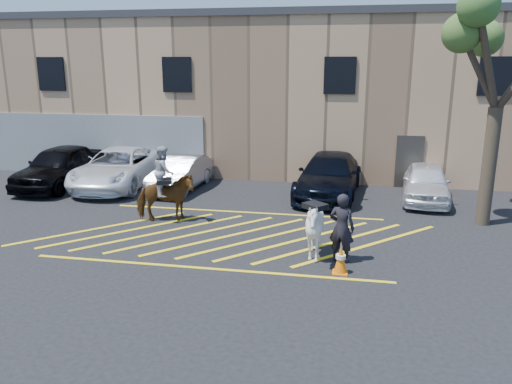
% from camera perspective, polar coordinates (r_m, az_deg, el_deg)
% --- Properties ---
extents(ground, '(90.00, 90.00, 0.00)m').
position_cam_1_polar(ground, '(15.58, -2.86, -4.68)').
color(ground, black).
rests_on(ground, ground).
extents(car_black_suv, '(2.05, 5.09, 1.73)m').
position_cam_1_polar(car_black_suv, '(22.69, -21.52, 2.76)').
color(car_black_suv, black).
rests_on(car_black_suv, ground).
extents(car_white_pickup, '(2.92, 5.84, 1.59)m').
position_cam_1_polar(car_white_pickup, '(21.91, -15.45, 2.67)').
color(car_white_pickup, white).
rests_on(car_white_pickup, ground).
extents(car_silver_sedan, '(1.76, 4.23, 1.36)m').
position_cam_1_polar(car_silver_sedan, '(20.86, -8.61, 2.13)').
color(car_silver_sedan, '#979CA5').
rests_on(car_silver_sedan, ground).
extents(car_blue_suv, '(2.74, 5.70, 1.60)m').
position_cam_1_polar(car_blue_suv, '(19.92, 8.36, 1.90)').
color(car_blue_suv, black).
rests_on(car_blue_suv, ground).
extents(car_white_suv, '(2.11, 4.31, 1.42)m').
position_cam_1_polar(car_white_suv, '(20.02, 18.85, 1.05)').
color(car_white_suv, white).
rests_on(car_white_suv, ground).
extents(handler, '(0.78, 0.61, 1.87)m').
position_cam_1_polar(handler, '(13.31, 9.76, -4.07)').
color(handler, black).
rests_on(handler, ground).
extents(warehouse, '(32.42, 10.20, 7.30)m').
position_cam_1_polar(warehouse, '(26.55, 3.07, 11.44)').
color(warehouse, tan).
rests_on(warehouse, ground).
extents(hatching_zone, '(12.60, 5.12, 0.01)m').
position_cam_1_polar(hatching_zone, '(15.30, -3.12, -5.03)').
color(hatching_zone, yellow).
rests_on(hatching_zone, ground).
extents(mounted_bay, '(2.09, 1.37, 2.53)m').
position_cam_1_polar(mounted_bay, '(16.67, -10.38, 0.07)').
color(mounted_bay, '#5A3415').
rests_on(mounted_bay, ground).
extents(saddled_white, '(2.00, 2.01, 1.66)m').
position_cam_1_polar(saddled_white, '(13.43, 6.70, -4.22)').
color(saddled_white, silver).
rests_on(saddled_white, ground).
extents(traffic_cone, '(0.39, 0.39, 0.73)m').
position_cam_1_polar(traffic_cone, '(12.77, 9.64, -7.61)').
color(traffic_cone, orange).
rests_on(traffic_cone, ground).
extents(tree, '(3.99, 4.37, 7.31)m').
position_cam_1_polar(tree, '(17.24, 26.42, 14.98)').
color(tree, '#4D402E').
rests_on(tree, ground).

